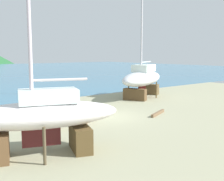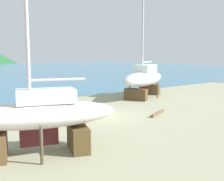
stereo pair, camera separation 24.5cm
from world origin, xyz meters
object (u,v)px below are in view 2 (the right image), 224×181
object	(u,v)px
sailboat_large_starboard	(144,78)
barrel_blue_faded	(81,118)
worker	(53,113)
barrel_tar_black	(41,114)
sailboat_mid_port	(39,115)

from	to	relation	value
sailboat_large_starboard	barrel_blue_faded	size ratio (longest dim) A/B	15.63
worker	barrel_tar_black	world-z (taller)	worker
sailboat_mid_port	barrel_tar_black	size ratio (longest dim) A/B	12.23
barrel_blue_faded	barrel_tar_black	bearing A→B (deg)	128.92
sailboat_mid_port	barrel_tar_black	xyz separation A→B (m)	(2.26, 5.08, -1.14)
barrel_tar_black	barrel_blue_faded	bearing A→B (deg)	-51.08
sailboat_large_starboard	worker	xyz separation A→B (m)	(-11.63, -5.04, -0.88)
sailboat_mid_port	sailboat_large_starboard	size ratio (longest dim) A/B	0.92
worker	barrel_blue_faded	size ratio (longest dim) A/B	2.16
sailboat_mid_port	sailboat_large_starboard	xyz separation A→B (m)	(13.76, 8.30, 0.16)
worker	sailboat_large_starboard	bearing A→B (deg)	-173.86
barrel_tar_black	barrel_blue_faded	world-z (taller)	barrel_tar_black
sailboat_mid_port	sailboat_large_starboard	bearing A→B (deg)	-129.76
barrel_blue_faded	sailboat_large_starboard	bearing A→B (deg)	27.51
sailboat_mid_port	barrel_blue_faded	xyz separation A→B (m)	(3.84, 3.13, -1.21)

